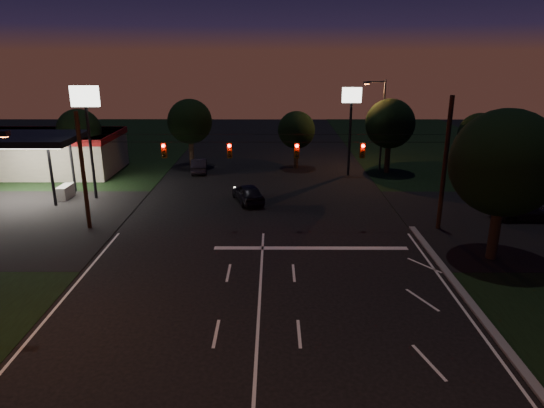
{
  "coord_description": "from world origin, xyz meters",
  "views": [
    {
      "loc": [
        0.69,
        -16.28,
        11.72
      ],
      "look_at": [
        0.59,
        11.1,
        3.0
      ],
      "focal_mm": 32.0,
      "sensor_mm": 36.0,
      "label": 1
    }
  ],
  "objects_px": {
    "utility_pole_right": "(438,229)",
    "car_oncoming_b": "(199,165)",
    "tree_right_near": "(504,164)",
    "car_cross": "(525,211)",
    "car_oncoming_a": "(248,193)"
  },
  "relations": [
    {
      "from": "car_oncoming_a",
      "to": "car_cross",
      "type": "bearing_deg",
      "value": 149.75
    },
    {
      "from": "utility_pole_right",
      "to": "car_oncoming_a",
      "type": "bearing_deg",
      "value": 155.82
    },
    {
      "from": "tree_right_near",
      "to": "car_oncoming_b",
      "type": "relative_size",
      "value": 2.09
    },
    {
      "from": "car_oncoming_b",
      "to": "car_oncoming_a",
      "type": "bearing_deg",
      "value": 112.15
    },
    {
      "from": "utility_pole_right",
      "to": "car_oncoming_a",
      "type": "relative_size",
      "value": 2.01
    },
    {
      "from": "utility_pole_right",
      "to": "car_oncoming_b",
      "type": "xyz_separation_m",
      "value": [
        -18.79,
        16.1,
        0.69
      ]
    },
    {
      "from": "tree_right_near",
      "to": "car_oncoming_a",
      "type": "xyz_separation_m",
      "value": [
        -14.9,
        10.84,
        -4.91
      ]
    },
    {
      "from": "tree_right_near",
      "to": "car_cross",
      "type": "relative_size",
      "value": 1.82
    },
    {
      "from": "car_oncoming_a",
      "to": "car_oncoming_b",
      "type": "distance_m",
      "value": 11.46
    },
    {
      "from": "tree_right_near",
      "to": "car_oncoming_b",
      "type": "bearing_deg",
      "value": 134.14
    },
    {
      "from": "utility_pole_right",
      "to": "car_oncoming_a",
      "type": "height_order",
      "value": "utility_pole_right"
    },
    {
      "from": "car_oncoming_a",
      "to": "tree_right_near",
      "type": "bearing_deg",
      "value": 125.54
    },
    {
      "from": "utility_pole_right",
      "to": "car_cross",
      "type": "xyz_separation_m",
      "value": [
        6.8,
        1.78,
        0.7
      ]
    },
    {
      "from": "utility_pole_right",
      "to": "tree_right_near",
      "type": "relative_size",
      "value": 1.03
    },
    {
      "from": "tree_right_near",
      "to": "car_cross",
      "type": "distance_m",
      "value": 9.82
    }
  ]
}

